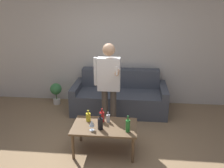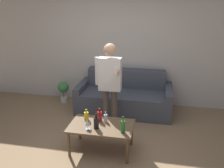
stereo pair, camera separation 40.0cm
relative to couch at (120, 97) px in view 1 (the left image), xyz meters
name	(u,v)px [view 1 (the left image)]	position (x,y,z in m)	size (l,w,h in m)	color
ground_plane	(101,158)	(-0.16, -1.77, -0.31)	(16.00, 16.00, 0.00)	#997A56
wall_back	(115,44)	(-0.16, 0.50, 1.04)	(8.00, 0.06, 2.70)	silver
couch	(120,97)	(0.00, 0.00, 0.00)	(1.97, 0.92, 0.85)	#474C56
coffee_table	(105,128)	(-0.12, -1.57, 0.10)	(0.99, 0.62, 0.45)	brown
bottle_orange	(88,117)	(-0.40, -1.44, 0.22)	(0.08, 0.08, 0.18)	yellow
bottle_green	(108,118)	(-0.08, -1.45, 0.21)	(0.06, 0.06, 0.17)	silver
bottle_dark	(100,123)	(-0.17, -1.69, 0.24)	(0.08, 0.08, 0.25)	black
bottle_yellow	(102,116)	(-0.18, -1.44, 0.23)	(0.08, 0.08, 0.22)	#B21E1E
bottle_red	(128,126)	(0.24, -1.72, 0.25)	(0.07, 0.07, 0.26)	#23752D
wine_glass_near	(92,124)	(-0.30, -1.73, 0.25)	(0.08, 0.08, 0.16)	silver
person_standing_front	(109,81)	(-0.14, -0.87, 0.64)	(0.46, 0.41, 1.60)	brown
potted_plant	(56,91)	(-1.46, 0.17, 0.01)	(0.26, 0.26, 0.50)	silver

